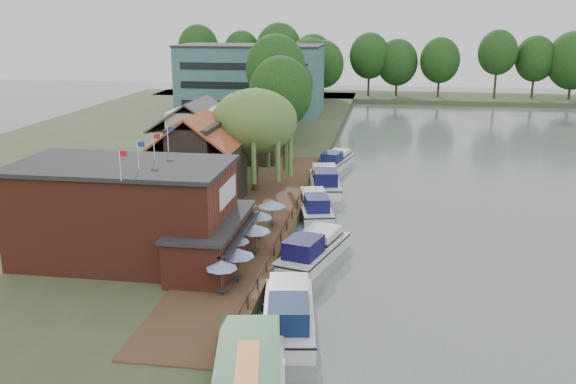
# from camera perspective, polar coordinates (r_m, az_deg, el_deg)

# --- Properties ---
(ground) EXTENTS (260.00, 260.00, 0.00)m
(ground) POSITION_cam_1_polar(r_m,az_deg,el_deg) (46.83, 4.99, -7.77)
(ground) COLOR #4F5B57
(ground) RESTS_ON ground
(land_bank) EXTENTS (50.00, 140.00, 1.00)m
(land_bank) POSITION_cam_1_polar(r_m,az_deg,el_deg) (86.42, -13.46, 3.12)
(land_bank) COLOR #384728
(land_bank) RESTS_ON ground
(quay_deck) EXTENTS (6.00, 50.00, 0.10)m
(quay_deck) POSITION_cam_1_polar(r_m,az_deg,el_deg) (56.76, -2.31, -2.35)
(quay_deck) COLOR #47301E
(quay_deck) RESTS_ON land_bank
(quay_rail) EXTENTS (0.20, 49.00, 1.00)m
(quay_rail) POSITION_cam_1_polar(r_m,az_deg,el_deg) (56.64, 0.46, -1.89)
(quay_rail) COLOR black
(quay_rail) RESTS_ON land_bank
(pub) EXTENTS (20.00, 11.00, 7.30)m
(pub) POSITION_cam_1_polar(r_m,az_deg,el_deg) (47.23, -12.16, -1.85)
(pub) COLOR maroon
(pub) RESTS_ON land_bank
(hotel_block) EXTENTS (25.40, 12.40, 12.30)m
(hotel_block) POSITION_cam_1_polar(r_m,az_deg,el_deg) (116.16, -3.34, 9.95)
(hotel_block) COLOR #38666B
(hotel_block) RESTS_ON land_bank
(cottage_a) EXTENTS (8.60, 7.60, 8.50)m
(cottage_a) POSITION_cam_1_polar(r_m,az_deg,el_deg) (61.08, -8.08, 2.89)
(cottage_a) COLOR black
(cottage_a) RESTS_ON land_bank
(cottage_b) EXTENTS (9.60, 8.60, 8.50)m
(cottage_b) POSITION_cam_1_polar(r_m,az_deg,el_deg) (71.31, -8.06, 4.71)
(cottage_b) COLOR beige
(cottage_b) RESTS_ON land_bank
(cottage_c) EXTENTS (7.60, 7.60, 8.50)m
(cottage_c) POSITION_cam_1_polar(r_m,az_deg,el_deg) (78.87, -3.36, 5.88)
(cottage_c) COLOR black
(cottage_c) RESTS_ON land_bank
(willow) EXTENTS (8.60, 8.60, 10.43)m
(willow) POSITION_cam_1_polar(r_m,az_deg,el_deg) (64.51, -2.98, 4.57)
(willow) COLOR #476B2D
(willow) RESTS_ON land_bank
(umbrella_0) EXTENTS (2.06, 2.06, 2.38)m
(umbrella_0) POSITION_cam_1_polar(r_m,az_deg,el_deg) (41.36, -5.87, -7.60)
(umbrella_0) COLOR navy
(umbrella_0) RESTS_ON quay_deck
(umbrella_1) EXTENTS (2.35, 2.35, 2.38)m
(umbrella_1) POSITION_cam_1_polar(r_m,az_deg,el_deg) (43.25, -4.51, -6.50)
(umbrella_1) COLOR #1F1A93
(umbrella_1) RESTS_ON quay_deck
(umbrella_2) EXTENTS (2.13, 2.13, 2.38)m
(umbrella_2) POSITION_cam_1_polar(r_m,az_deg,el_deg) (45.88, -4.72, -5.18)
(umbrella_2) COLOR #1B2697
(umbrella_2) RESTS_ON quay_deck
(umbrella_3) EXTENTS (2.37, 2.37, 2.38)m
(umbrella_3) POSITION_cam_1_polar(r_m,az_deg,el_deg) (47.85, -2.95, -4.26)
(umbrella_3) COLOR #1A4792
(umbrella_3) RESTS_ON quay_deck
(umbrella_4) EXTENTS (2.19, 2.19, 2.38)m
(umbrella_4) POSITION_cam_1_polar(r_m,az_deg,el_deg) (51.04, -2.59, -2.97)
(umbrella_4) COLOR navy
(umbrella_4) RESTS_ON quay_deck
(umbrella_5) EXTENTS (2.38, 2.38, 2.38)m
(umbrella_5) POSITION_cam_1_polar(r_m,az_deg,el_deg) (53.87, -1.43, -1.95)
(umbrella_5) COLOR #1C509A
(umbrella_5) RESTS_ON quay_deck
(cruiser_0) EXTENTS (4.99, 10.94, 2.58)m
(cruiser_0) POSITION_cam_1_polar(r_m,az_deg,el_deg) (39.58, 0.06, -10.21)
(cruiser_0) COLOR silver
(cruiser_0) RESTS_ON ground
(cruiser_1) EXTENTS (5.93, 10.72, 2.49)m
(cruiser_1) POSITION_cam_1_polar(r_m,az_deg,el_deg) (49.59, 2.26, -4.81)
(cruiser_1) COLOR silver
(cruiser_1) RESTS_ON ground
(cruiser_2) EXTENTS (5.18, 10.13, 2.34)m
(cruiser_2) POSITION_cam_1_polar(r_m,az_deg,el_deg) (60.92, 2.40, -0.97)
(cruiser_2) COLOR white
(cruiser_2) RESTS_ON ground
(cruiser_3) EXTENTS (5.00, 11.15, 2.64)m
(cruiser_3) POSITION_cam_1_polar(r_m,az_deg,el_deg) (69.60, 3.29, 1.26)
(cruiser_3) COLOR white
(cruiser_3) RESTS_ON ground
(cruiser_4) EXTENTS (4.93, 9.66, 2.21)m
(cruiser_4) POSITION_cam_1_polar(r_m,az_deg,el_deg) (80.14, 4.29, 3.00)
(cruiser_4) COLOR silver
(cruiser_4) RESTS_ON ground
(swan) EXTENTS (0.44, 0.44, 0.44)m
(swan) POSITION_cam_1_polar(r_m,az_deg,el_deg) (37.28, 0.21, -13.80)
(swan) COLOR white
(swan) RESTS_ON ground
(bank_tree_0) EXTENTS (8.55, 8.55, 12.15)m
(bank_tree_0) POSITION_cam_1_polar(r_m,az_deg,el_deg) (87.97, -0.66, 8.11)
(bank_tree_0) COLOR #143811
(bank_tree_0) RESTS_ON land_bank
(bank_tree_1) EXTENTS (8.93, 8.93, 14.74)m
(bank_tree_1) POSITION_cam_1_polar(r_m,az_deg,el_deg) (96.71, -1.08, 9.56)
(bank_tree_1) COLOR #143811
(bank_tree_1) RESTS_ON land_bank
(bank_tree_2) EXTENTS (6.23, 6.23, 10.63)m
(bank_tree_2) POSITION_cam_1_polar(r_m,az_deg,el_deg) (100.80, 0.46, 8.64)
(bank_tree_2) COLOR #143811
(bank_tree_2) RESTS_ON land_bank
(bank_tree_3) EXTENTS (6.58, 6.58, 13.17)m
(bank_tree_3) POSITION_cam_1_polar(r_m,az_deg,el_deg) (124.04, 2.11, 10.52)
(bank_tree_3) COLOR #143811
(bank_tree_3) RESTS_ON land_bank
(bank_tree_4) EXTENTS (8.26, 8.26, 12.48)m
(bank_tree_4) POSITION_cam_1_polar(r_m,az_deg,el_deg) (131.20, 3.14, 10.64)
(bank_tree_4) COLOR #143811
(bank_tree_4) RESTS_ON land_bank
(bank_tree_5) EXTENTS (8.39, 8.39, 12.71)m
(bank_tree_5) POSITION_cam_1_polar(r_m,az_deg,el_deg) (140.14, 1.77, 11.01)
(bank_tree_5) COLOR #143811
(bank_tree_5) RESTS_ON land_bank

